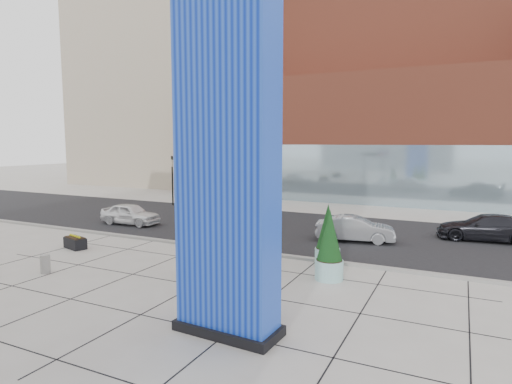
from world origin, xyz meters
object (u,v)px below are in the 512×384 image
at_px(overhead_street_sign, 219,181).
at_px(blue_pylon, 227,162).
at_px(concrete_bollard, 45,264).
at_px(lamp_post, 182,204).
at_px(car_white_west, 130,214).
at_px(car_silver_mid, 355,229).
at_px(public_art_sculpture, 233,235).

bearing_deg(overhead_street_sign, blue_pylon, -41.30).
relative_size(blue_pylon, concrete_bollard, 13.05).
bearing_deg(blue_pylon, lamp_post, 142.31).
distance_m(car_white_west, car_silver_mid, 14.02).
distance_m(blue_pylon, concrete_bollard, 10.34).
bearing_deg(car_white_west, blue_pylon, -130.97).
bearing_deg(overhead_street_sign, concrete_bollard, -109.12).
bearing_deg(car_silver_mid, overhead_street_sign, 118.79).
bearing_deg(lamp_post, overhead_street_sign, 101.36).
bearing_deg(concrete_bollard, public_art_sculpture, 35.77).
bearing_deg(car_white_west, overhead_street_sign, -112.18).
distance_m(overhead_street_sign, car_silver_mid, 7.72).
bearing_deg(blue_pylon, car_silver_mid, 90.43).
xyz_separation_m(lamp_post, public_art_sculpture, (0.85, 2.45, -1.60)).
relative_size(car_white_west, car_silver_mid, 0.97).
relative_size(public_art_sculpture, car_silver_mid, 1.19).
bearing_deg(blue_pylon, car_white_west, 144.24).
bearing_deg(lamp_post, blue_pylon, -41.13).
xyz_separation_m(lamp_post, overhead_street_sign, (-0.85, 4.21, 0.52)).
bearing_deg(overhead_street_sign, car_silver_mid, 57.21).
height_order(concrete_bollard, overhead_street_sign, overhead_street_sign).
bearing_deg(overhead_street_sign, car_white_west, 176.16).
bearing_deg(car_white_west, lamp_post, -130.10).
relative_size(public_art_sculpture, car_white_west, 1.22).
height_order(concrete_bollard, car_silver_mid, car_silver_mid).
distance_m(lamp_post, car_silver_mid, 10.28).
bearing_deg(lamp_post, public_art_sculpture, 70.88).
height_order(overhead_street_sign, car_silver_mid, overhead_street_sign).
xyz_separation_m(lamp_post, car_silver_mid, (4.63, 8.91, -2.20)).
height_order(blue_pylon, lamp_post, blue_pylon).
height_order(lamp_post, public_art_sculpture, lamp_post).
height_order(lamp_post, overhead_street_sign, lamp_post).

